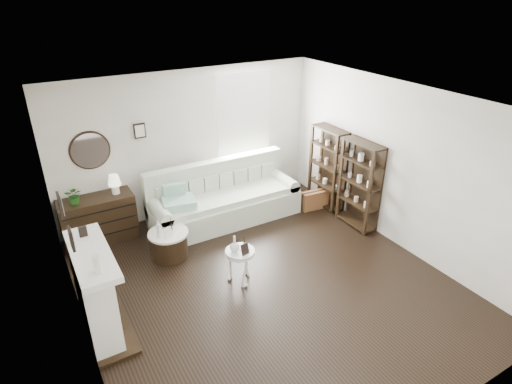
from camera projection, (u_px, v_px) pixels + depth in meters
room at (226, 125)px, 8.10m from camera, size 5.50×5.50×5.50m
fireplace at (96, 294)px, 5.33m from camera, size 0.50×1.40×1.84m
shelf_unit_far at (328, 168)px, 8.28m from camera, size 0.30×0.80×1.60m
shelf_unit_near at (360, 185)px, 7.58m from camera, size 0.30×0.80×1.60m
sofa at (223, 201)px, 7.99m from camera, size 2.77×0.96×1.08m
quilt at (179, 203)px, 7.35m from camera, size 0.62×0.54×0.14m
suitcase at (315, 200)px, 8.41m from camera, size 0.56×0.24×0.37m
dresser at (99, 219)px, 7.28m from camera, size 1.21×0.52×0.81m
table_lamp at (115, 184)px, 7.19m from camera, size 0.28×0.28×0.34m
potted_plant at (74, 195)px, 6.86m from camera, size 0.34×0.32×0.30m
drum_table at (169, 244)px, 6.92m from camera, size 0.64×0.64×0.45m
pedestal_table at (240, 253)px, 6.22m from camera, size 0.45×0.45×0.54m
eiffel_drum at (171, 224)px, 6.84m from camera, size 0.14×0.14×0.20m
bottle_drum at (159, 229)px, 6.63m from camera, size 0.07×0.07×0.29m
card_frame_drum at (168, 233)px, 6.64m from camera, size 0.15×0.09×0.18m
eiffel_ped at (244, 243)px, 6.23m from camera, size 0.10×0.10×0.17m
flask_ped at (234, 244)px, 6.12m from camera, size 0.14×0.14×0.26m
card_frame_ped at (245, 249)px, 6.08m from camera, size 0.14×0.08×0.17m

